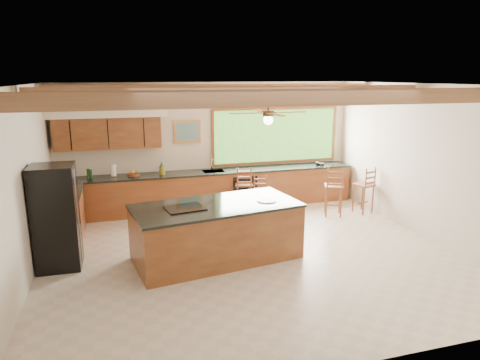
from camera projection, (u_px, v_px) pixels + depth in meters
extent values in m
plane|color=beige|center=(250.00, 254.00, 7.74)|extent=(7.20, 7.20, 0.00)
cube|color=beige|center=(210.00, 145.00, 10.42)|extent=(7.20, 0.04, 3.00)
cube|color=beige|center=(346.00, 241.00, 4.35)|extent=(7.20, 0.04, 3.00)
cube|color=beige|center=(21.00, 188.00, 6.41)|extent=(0.04, 6.50, 3.00)
cube|color=beige|center=(425.00, 162.00, 8.36)|extent=(0.04, 6.50, 3.00)
cube|color=#AB7F55|center=(251.00, 85.00, 7.03)|extent=(7.20, 6.50, 0.04)
cube|color=#966C4B|center=(288.00, 98.00, 5.57)|extent=(7.10, 0.15, 0.22)
cube|color=#966C4B|center=(242.00, 92.00, 7.53)|extent=(7.10, 0.15, 0.22)
cube|color=#966C4B|center=(218.00, 89.00, 9.21)|extent=(7.10, 0.15, 0.22)
cube|color=brown|center=(108.00, 133.00, 9.51)|extent=(2.30, 0.35, 0.70)
cube|color=white|center=(106.00, 106.00, 9.30)|extent=(2.60, 0.50, 0.48)
cylinder|color=#FFEABF|center=(73.00, 118.00, 9.16)|extent=(0.10, 0.10, 0.01)
cylinder|color=#FFEABF|center=(140.00, 116.00, 9.54)|extent=(0.10, 0.10, 0.01)
cube|color=#77C546|center=(276.00, 136.00, 10.81)|extent=(3.20, 0.04, 1.30)
cube|color=#BE7D3A|center=(187.00, 132.00, 10.16)|extent=(0.64, 0.03, 0.54)
cube|color=#3F7150|center=(187.00, 132.00, 10.14)|extent=(0.54, 0.01, 0.44)
cube|color=brown|center=(214.00, 190.00, 10.35)|extent=(7.00, 0.65, 0.88)
cube|color=black|center=(213.00, 172.00, 10.24)|extent=(7.04, 0.69, 0.04)
cube|color=brown|center=(62.00, 224.00, 8.01)|extent=(0.65, 2.35, 0.88)
cube|color=black|center=(60.00, 200.00, 7.90)|extent=(0.69, 2.39, 0.04)
cube|color=black|center=(245.00, 193.00, 10.24)|extent=(0.60, 0.02, 0.78)
cube|color=silver|center=(213.00, 172.00, 10.24)|extent=(0.50, 0.38, 0.03)
cylinder|color=silver|center=(211.00, 163.00, 10.39)|extent=(0.03, 0.03, 0.30)
cylinder|color=silver|center=(212.00, 159.00, 10.26)|extent=(0.03, 0.20, 0.03)
cylinder|color=white|center=(113.00, 170.00, 9.66)|extent=(0.11, 0.11, 0.28)
cylinder|color=#183C18|center=(88.00, 174.00, 9.47)|extent=(0.06, 0.06, 0.22)
cylinder|color=#183C18|center=(91.00, 174.00, 9.47)|extent=(0.06, 0.06, 0.20)
cube|color=black|center=(320.00, 164.00, 10.90)|extent=(0.23, 0.20, 0.09)
cube|color=brown|center=(216.00, 233.00, 7.47)|extent=(2.96, 1.70, 0.95)
cube|color=black|center=(216.00, 206.00, 7.35)|extent=(3.01, 1.75, 0.04)
cube|color=black|center=(185.00, 208.00, 7.11)|extent=(0.69, 0.58, 0.02)
cylinder|color=white|center=(267.00, 200.00, 7.55)|extent=(0.34, 0.34, 0.02)
cube|color=black|center=(56.00, 217.00, 7.03)|extent=(0.69, 0.67, 1.75)
cube|color=silver|center=(78.00, 215.00, 7.13)|extent=(0.02, 0.05, 1.61)
cube|color=brown|center=(261.00, 190.00, 9.85)|extent=(0.45, 0.45, 0.04)
cylinder|color=brown|center=(257.00, 205.00, 9.75)|extent=(0.03, 0.03, 0.56)
cylinder|color=brown|center=(268.00, 204.00, 9.83)|extent=(0.03, 0.03, 0.56)
cylinder|color=brown|center=(253.00, 201.00, 10.01)|extent=(0.03, 0.03, 0.56)
cylinder|color=brown|center=(264.00, 200.00, 10.08)|extent=(0.03, 0.03, 0.56)
cube|color=brown|center=(244.00, 184.00, 10.04)|extent=(0.47, 0.47, 0.04)
cylinder|color=brown|center=(239.00, 201.00, 9.93)|extent=(0.04, 0.04, 0.64)
cylinder|color=brown|center=(252.00, 199.00, 10.02)|extent=(0.04, 0.04, 0.64)
cylinder|color=brown|center=(236.00, 197.00, 10.22)|extent=(0.04, 0.04, 0.64)
cylinder|color=brown|center=(248.00, 196.00, 10.31)|extent=(0.04, 0.04, 0.64)
cube|color=brown|center=(334.00, 186.00, 9.75)|extent=(0.54, 0.54, 0.04)
cylinder|color=brown|center=(330.00, 204.00, 9.64)|extent=(0.04, 0.04, 0.67)
cylinder|color=brown|center=(343.00, 202.00, 9.73)|extent=(0.04, 0.04, 0.67)
cylinder|color=brown|center=(324.00, 200.00, 9.95)|extent=(0.04, 0.04, 0.67)
cylinder|color=brown|center=(336.00, 199.00, 10.03)|extent=(0.04, 0.04, 0.67)
cube|color=brown|center=(364.00, 185.00, 9.97)|extent=(0.49, 0.49, 0.04)
cylinder|color=brown|center=(361.00, 201.00, 9.87)|extent=(0.04, 0.04, 0.65)
cylinder|color=brown|center=(372.00, 200.00, 9.95)|extent=(0.04, 0.04, 0.65)
cylinder|color=brown|center=(353.00, 198.00, 10.16)|extent=(0.04, 0.04, 0.65)
cylinder|color=brown|center=(365.00, 197.00, 10.24)|extent=(0.04, 0.04, 0.65)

